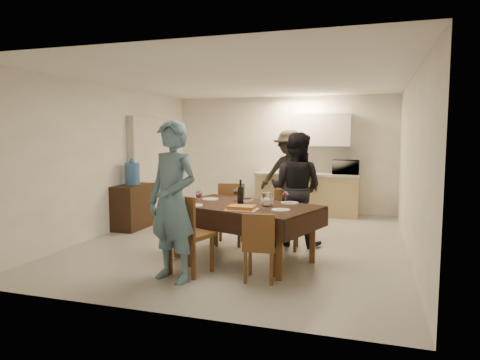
% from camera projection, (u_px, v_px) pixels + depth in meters
% --- Properties ---
extents(floor, '(5.00, 6.00, 0.02)m').
position_uv_depth(floor, '(245.00, 241.00, 7.04)').
color(floor, '#A2A29D').
rests_on(floor, ground).
extents(ceiling, '(5.00, 6.00, 0.02)m').
position_uv_depth(ceiling, '(246.00, 80.00, 6.76)').
color(ceiling, white).
rests_on(ceiling, wall_back).
extents(wall_back, '(5.00, 0.02, 2.60)m').
position_uv_depth(wall_back, '(283.00, 154.00, 9.75)').
color(wall_back, white).
rests_on(wall_back, floor).
extents(wall_front, '(5.00, 0.02, 2.60)m').
position_uv_depth(wall_front, '(155.00, 181.00, 4.05)').
color(wall_front, white).
rests_on(wall_front, floor).
extents(wall_left, '(0.02, 6.00, 2.60)m').
position_uv_depth(wall_left, '(112.00, 160.00, 7.64)').
color(wall_left, white).
rests_on(wall_left, floor).
extents(wall_right, '(0.02, 6.00, 2.60)m').
position_uv_depth(wall_right, '(412.00, 165.00, 6.16)').
color(wall_right, white).
rests_on(wall_right, floor).
extents(stub_partition, '(0.15, 1.40, 2.10)m').
position_uv_depth(stub_partition, '(150.00, 169.00, 8.78)').
color(stub_partition, beige).
rests_on(stub_partition, floor).
extents(kitchen_base_cabinet, '(2.20, 0.60, 0.86)m').
position_uv_depth(kitchen_base_cabinet, '(307.00, 195.00, 9.36)').
color(kitchen_base_cabinet, tan).
rests_on(kitchen_base_cabinet, floor).
extents(kitchen_worktop, '(2.24, 0.64, 0.05)m').
position_uv_depth(kitchen_worktop, '(307.00, 174.00, 9.31)').
color(kitchen_worktop, '#B1B1AC').
rests_on(kitchen_worktop, kitchen_base_cabinet).
extents(upper_cabinet, '(1.20, 0.34, 0.70)m').
position_uv_depth(upper_cabinet, '(323.00, 130.00, 9.25)').
color(upper_cabinet, white).
rests_on(upper_cabinet, wall_back).
extents(dining_table, '(2.26, 1.74, 0.78)m').
position_uv_depth(dining_table, '(243.00, 207.00, 5.90)').
color(dining_table, black).
rests_on(dining_table, floor).
extents(chair_near_left, '(0.56, 0.57, 0.54)m').
position_uv_depth(chair_near_left, '(188.00, 227.00, 5.25)').
color(chair_near_left, brown).
rests_on(chair_near_left, floor).
extents(chair_near_right, '(0.41, 0.42, 0.45)m').
position_uv_depth(chair_near_right, '(259.00, 240.00, 5.01)').
color(chair_near_right, brown).
rests_on(chair_near_right, floor).
extents(chair_far_left, '(0.50, 0.51, 0.52)m').
position_uv_depth(chair_far_left, '(228.00, 209.00, 6.68)').
color(chair_far_left, brown).
rests_on(chair_far_left, floor).
extents(chair_far_right, '(0.43, 0.43, 0.48)m').
position_uv_depth(chair_far_right, '(284.00, 215.00, 6.42)').
color(chair_far_right, brown).
rests_on(chair_far_right, floor).
extents(console, '(0.44, 0.88, 0.82)m').
position_uv_depth(console, '(133.00, 207.00, 7.96)').
color(console, black).
rests_on(console, floor).
extents(water_jug, '(0.27, 0.27, 0.41)m').
position_uv_depth(water_jug, '(132.00, 174.00, 7.90)').
color(water_jug, '#4277C3').
rests_on(water_jug, console).
extents(wine_bottle, '(0.08, 0.08, 0.34)m').
position_uv_depth(wine_bottle, '(240.00, 192.00, 5.94)').
color(wine_bottle, black).
rests_on(wine_bottle, dining_table).
extents(water_pitcher, '(0.12, 0.12, 0.19)m').
position_uv_depth(water_pitcher, '(267.00, 199.00, 5.74)').
color(water_pitcher, white).
rests_on(water_pitcher, dining_table).
extents(savoury_tart, '(0.40, 0.31, 0.05)m').
position_uv_depth(savoury_tart, '(242.00, 208.00, 5.51)').
color(savoury_tart, gold).
rests_on(savoury_tart, dining_table).
extents(salad_bowl, '(0.18, 0.18, 0.07)m').
position_uv_depth(salad_bowl, '(267.00, 201.00, 5.98)').
color(salad_bowl, white).
rests_on(salad_bowl, dining_table).
extents(mushroom_dish, '(0.21, 0.21, 0.04)m').
position_uv_depth(mushroom_dish, '(245.00, 200.00, 6.18)').
color(mushroom_dish, white).
rests_on(mushroom_dish, dining_table).
extents(wine_glass_a, '(0.09, 0.09, 0.20)m').
position_uv_depth(wine_glass_a, '(199.00, 198.00, 5.81)').
color(wine_glass_a, white).
rests_on(wine_glass_a, dining_table).
extents(wine_glass_b, '(0.08, 0.08, 0.18)m').
position_uv_depth(wine_glass_b, '(286.00, 197.00, 5.96)').
color(wine_glass_b, white).
rests_on(wine_glass_b, dining_table).
extents(wine_glass_c, '(0.08, 0.08, 0.18)m').
position_uv_depth(wine_glass_c, '(236.00, 195.00, 6.23)').
color(wine_glass_c, white).
rests_on(wine_glass_c, dining_table).
extents(plate_near_left, '(0.23, 0.23, 0.01)m').
position_uv_depth(plate_near_left, '(194.00, 205.00, 5.79)').
color(plate_near_left, white).
rests_on(plate_near_left, dining_table).
extents(plate_near_right, '(0.24, 0.24, 0.01)m').
position_uv_depth(plate_near_right, '(281.00, 210.00, 5.44)').
color(plate_near_right, white).
rests_on(plate_near_right, dining_table).
extents(plate_far_left, '(0.24, 0.24, 0.01)m').
position_uv_depth(plate_far_left, '(210.00, 199.00, 6.36)').
color(plate_far_left, white).
rests_on(plate_far_left, dining_table).
extents(plate_far_right, '(0.25, 0.25, 0.01)m').
position_uv_depth(plate_far_right, '(290.00, 203.00, 6.00)').
color(plate_far_right, white).
rests_on(plate_far_right, dining_table).
extents(microwave, '(0.54, 0.37, 0.30)m').
position_uv_depth(microwave, '(346.00, 167.00, 9.05)').
color(microwave, white).
rests_on(microwave, kitchen_worktop).
extents(person_near, '(0.80, 0.65, 1.91)m').
position_uv_depth(person_near, '(172.00, 201.00, 5.05)').
color(person_near, slate).
rests_on(person_near, floor).
extents(person_far, '(0.97, 0.81, 1.78)m').
position_uv_depth(person_far, '(296.00, 189.00, 6.72)').
color(person_far, black).
rests_on(person_far, floor).
extents(person_kitchen, '(1.19, 0.68, 1.84)m').
position_uv_depth(person_kitchen, '(289.00, 174.00, 8.97)').
color(person_kitchen, black).
rests_on(person_kitchen, floor).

